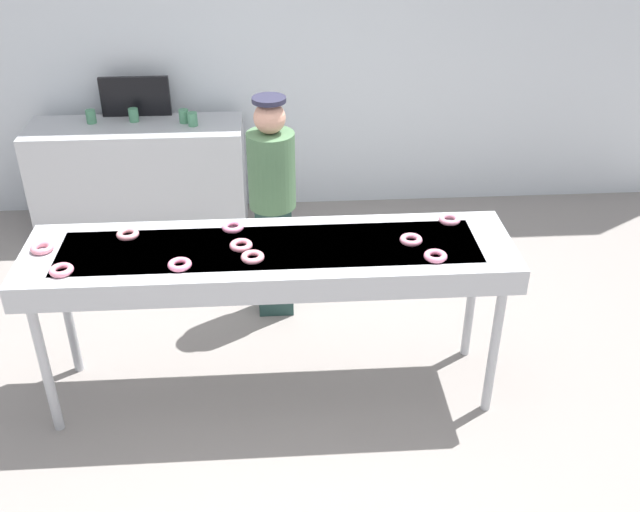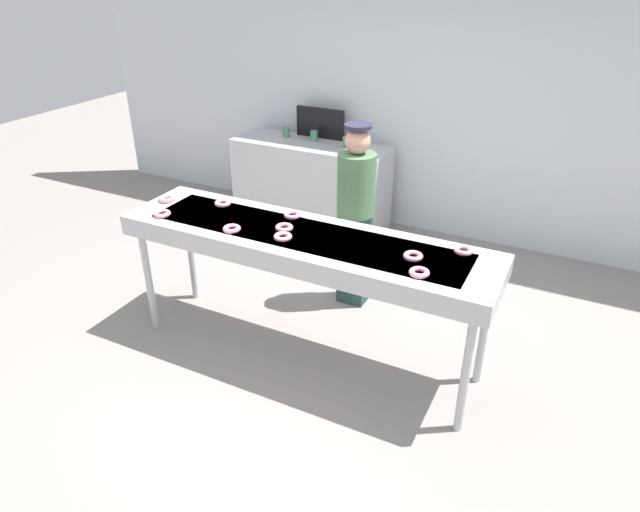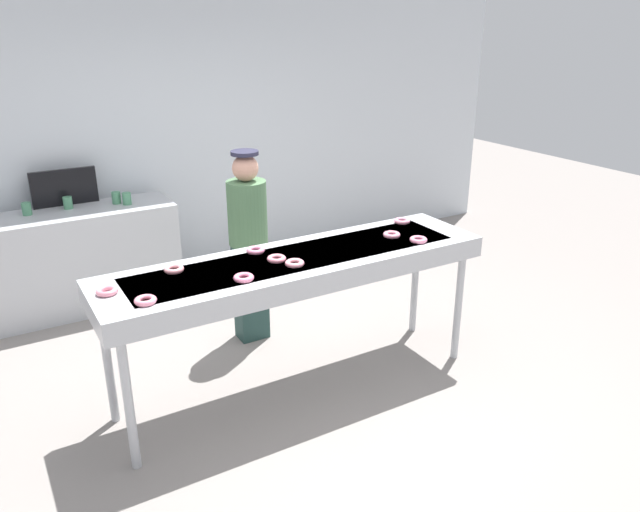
% 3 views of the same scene
% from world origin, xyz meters
% --- Properties ---
extents(ground_plane, '(16.00, 16.00, 0.00)m').
position_xyz_m(ground_plane, '(0.00, 0.00, 0.00)').
color(ground_plane, gray).
extents(back_wall, '(8.00, 0.12, 3.38)m').
position_xyz_m(back_wall, '(0.00, 2.60, 1.69)').
color(back_wall, silver).
rests_on(back_wall, ground).
extents(fryer_conveyor, '(2.69, 0.68, 1.01)m').
position_xyz_m(fryer_conveyor, '(0.00, 0.00, 0.93)').
color(fryer_conveyor, '#B7BABF').
rests_on(fryer_conveyor, ground).
extents(strawberry_donut_0, '(0.17, 0.17, 0.03)m').
position_xyz_m(strawberry_donut_0, '(-0.47, -0.18, 1.02)').
color(strawberry_donut_0, pink).
rests_on(strawberry_donut_0, fryer_conveyor).
extents(strawberry_donut_1, '(0.15, 0.15, 0.03)m').
position_xyz_m(strawberry_donut_1, '(-1.23, 0.04, 1.02)').
color(strawberry_donut_1, pink).
rests_on(strawberry_donut_1, fryer_conveyor).
extents(strawberry_donut_2, '(0.17, 0.17, 0.03)m').
position_xyz_m(strawberry_donut_2, '(0.88, -0.18, 1.02)').
color(strawberry_donut_2, pink).
rests_on(strawberry_donut_2, fryer_conveyor).
extents(strawberry_donut_3, '(0.16, 0.16, 0.03)m').
position_xyz_m(strawberry_donut_3, '(-0.79, 0.17, 1.02)').
color(strawberry_donut_3, pink).
rests_on(strawberry_donut_3, fryer_conveyor).
extents(strawberry_donut_4, '(0.13, 0.13, 0.03)m').
position_xyz_m(strawberry_donut_4, '(-0.21, 0.21, 1.02)').
color(strawberry_donut_4, pink).
rests_on(strawberry_donut_4, fryer_conveyor).
extents(strawberry_donut_5, '(0.18, 0.18, 0.03)m').
position_xyz_m(strawberry_donut_5, '(0.78, 0.00, 1.02)').
color(strawberry_donut_5, pink).
rests_on(strawberry_donut_5, fryer_conveyor).
extents(strawberry_donut_6, '(0.17, 0.17, 0.03)m').
position_xyz_m(strawberry_donut_6, '(-0.09, -0.13, 1.02)').
color(strawberry_donut_6, pink).
rests_on(strawberry_donut_6, fryer_conveyor).
extents(strawberry_donut_7, '(0.18, 0.18, 0.03)m').
position_xyz_m(strawberry_donut_7, '(-0.15, 0.00, 1.02)').
color(strawberry_donut_7, pink).
rests_on(strawberry_donut_7, fryer_conveyor).
extents(strawberry_donut_8, '(0.15, 0.15, 0.03)m').
position_xyz_m(strawberry_donut_8, '(1.04, 0.22, 1.02)').
color(strawberry_donut_8, pink).
rests_on(strawberry_donut_8, fryer_conveyor).
extents(strawberry_donut_9, '(0.15, 0.15, 0.03)m').
position_xyz_m(strawberry_donut_9, '(-1.07, -0.20, 1.02)').
color(strawberry_donut_9, pink).
rests_on(strawberry_donut_9, fryer_conveyor).
extents(worker_baker, '(0.31, 0.31, 1.56)m').
position_xyz_m(worker_baker, '(0.02, 0.85, 0.86)').
color(worker_baker, '#223F3B').
rests_on(worker_baker, ground).
extents(prep_counter, '(1.71, 0.57, 0.92)m').
position_xyz_m(prep_counter, '(-1.07, 2.15, 0.46)').
color(prep_counter, '#B7BABF').
rests_on(prep_counter, ground).
extents(paper_cup_0, '(0.08, 0.08, 0.11)m').
position_xyz_m(paper_cup_0, '(-1.08, 2.24, 0.97)').
color(paper_cup_0, '#4C8C66').
rests_on(paper_cup_0, prep_counter).
extents(paper_cup_1, '(0.08, 0.08, 0.11)m').
position_xyz_m(paper_cup_1, '(-0.67, 2.19, 0.97)').
color(paper_cup_1, '#4C8C66').
rests_on(paper_cup_1, prep_counter).
extents(paper_cup_2, '(0.08, 0.08, 0.11)m').
position_xyz_m(paper_cup_2, '(-0.60, 2.12, 0.97)').
color(paper_cup_2, '#4C8C66').
rests_on(paper_cup_2, prep_counter).
extents(paper_cup_3, '(0.08, 0.08, 0.11)m').
position_xyz_m(paper_cup_3, '(-1.41, 2.23, 0.97)').
color(paper_cup_3, '#4C8C66').
rests_on(paper_cup_3, prep_counter).
extents(menu_display, '(0.56, 0.04, 0.32)m').
position_xyz_m(menu_display, '(-1.07, 2.38, 1.08)').
color(menu_display, black).
rests_on(menu_display, prep_counter).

